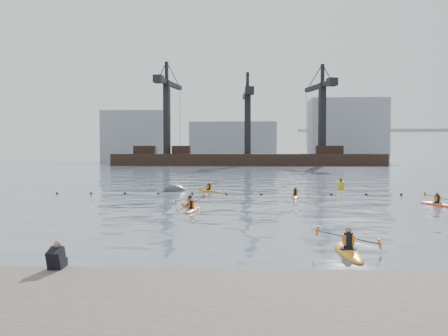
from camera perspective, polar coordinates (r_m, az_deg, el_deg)
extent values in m
plane|color=#3D485A|center=(18.87, 3.54, -9.42)|extent=(400.00, 400.00, 0.00)
cube|color=#4C443D|center=(10.20, 4.29, -19.48)|extent=(18.00, 7.00, 1.00)
cube|color=black|center=(14.04, -19.54, -10.27)|extent=(0.38, 0.60, 0.67)
cube|color=black|center=(14.27, -19.20, -10.72)|extent=(0.34, 0.40, 0.24)
sphere|color=#8C6651|center=(14.06, -19.41, -8.67)|extent=(0.21, 0.21, 0.21)
sphere|color=black|center=(44.43, -19.43, -2.90)|extent=(0.24, 0.24, 0.24)
sphere|color=black|center=(43.54, -15.69, -2.96)|extent=(0.24, 0.24, 0.24)
sphere|color=black|center=(42.77, -11.83, -3.01)|extent=(0.24, 0.24, 0.24)
sphere|color=black|center=(42.09, -7.88, -3.07)|extent=(0.24, 0.24, 0.24)
sphere|color=black|center=(41.51, -3.84, -3.13)|extent=(0.24, 0.24, 0.24)
sphere|color=black|center=(41.11, 0.30, -3.17)|extent=(0.24, 0.24, 0.24)
sphere|color=black|center=(40.96, 4.50, -3.20)|extent=(0.24, 0.24, 0.24)
sphere|color=black|center=(41.14, 8.68, -3.19)|extent=(0.24, 0.24, 0.24)
sphere|color=black|center=(41.64, 12.79, -3.16)|extent=(0.24, 0.24, 0.24)
sphere|color=black|center=(42.42, 16.75, -3.10)|extent=(0.24, 0.24, 0.24)
sphere|color=black|center=(43.40, 20.55, -3.03)|extent=(0.24, 0.24, 0.24)
sphere|color=black|center=(44.49, 24.20, -2.95)|extent=(0.24, 0.24, 0.24)
cube|color=black|center=(128.52, 2.84, 0.71)|extent=(72.00, 12.00, 4.50)
cube|color=black|center=(131.45, -9.46, 2.18)|extent=(6.00, 3.00, 2.20)
cube|color=black|center=(129.71, -5.14, 2.20)|extent=(5.00, 3.00, 2.20)
cube|color=black|center=(130.41, 12.57, 2.16)|extent=(7.00, 3.00, 2.20)
cube|color=black|center=(130.65, -6.90, 6.10)|extent=(1.85, 1.85, 20.00)
cube|color=black|center=(134.18, -6.52, 10.03)|extent=(4.31, 17.93, 1.20)
cube|color=black|center=(125.81, -7.89, 10.56)|extent=(2.62, 2.94, 2.00)
cube|color=black|center=(132.14, -6.92, 11.51)|extent=(0.93, 0.93, 5.00)
cube|color=black|center=(128.73, 2.85, 5.50)|extent=(1.73, 1.73, 17.00)
cube|color=black|center=(131.68, 2.77, 8.87)|extent=(2.50, 15.05, 1.20)
cube|color=black|center=(124.27, 3.08, 9.29)|extent=(2.42, 2.78, 2.00)
cube|color=black|center=(129.87, 2.86, 10.35)|extent=(0.87, 0.87, 5.00)
cube|color=black|center=(130.38, 11.72, 5.86)|extent=(1.96, 1.96, 19.00)
cube|color=black|center=(133.60, 11.30, 9.60)|extent=(5.56, 16.73, 1.20)
cube|color=black|center=(125.92, 12.87, 10.06)|extent=(2.80, 3.08, 2.00)
cube|color=black|center=(131.74, 11.76, 11.07)|extent=(0.98, 0.98, 5.00)
cube|color=gray|center=(173.19, -10.56, 3.71)|extent=(22.00, 14.00, 18.00)
cube|color=gray|center=(168.59, 1.12, 3.11)|extent=(30.00, 14.00, 14.00)
cube|color=gray|center=(172.30, 14.58, 4.35)|extent=(26.00, 14.00, 22.00)
cube|color=gray|center=(196.60, 19.11, 4.30)|extent=(70.00, 2.00, 1.20)
cylinder|color=gray|center=(191.01, 11.87, 3.84)|extent=(1.60, 1.60, 20.00)
ellipsoid|color=orange|center=(29.78, -3.94, -5.14)|extent=(0.84, 2.91, 0.29)
cylinder|color=black|center=(29.77, -3.94, -4.92)|extent=(0.59, 0.59, 0.05)
cylinder|color=black|center=(29.74, -3.94, -4.44)|extent=(0.27, 0.27, 0.47)
cube|color=orange|center=(29.74, -3.94, -4.40)|extent=(0.34, 0.23, 0.30)
sphere|color=#8C6651|center=(29.71, -3.94, -3.84)|extent=(0.19, 0.19, 0.19)
cylinder|color=black|center=(29.73, -3.94, -4.27)|extent=(1.75, 0.19, 0.97)
cube|color=#D85914|center=(29.98, -5.66, -5.05)|extent=(0.20, 0.14, 0.29)
cube|color=#D85914|center=(29.51, -2.20, -3.46)|extent=(0.20, 0.14, 0.29)
ellipsoid|color=orange|center=(18.11, 14.73, -9.83)|extent=(0.76, 3.54, 0.35)
cylinder|color=black|center=(18.08, 14.73, -9.38)|extent=(0.67, 0.67, 0.07)
cylinder|color=black|center=(18.02, 14.74, -8.42)|extent=(0.33, 0.33, 0.57)
cube|color=orange|center=(18.02, 14.74, -8.35)|extent=(0.40, 0.25, 0.38)
sphere|color=#8C6651|center=(17.96, 14.75, -7.21)|extent=(0.23, 0.23, 0.23)
cylinder|color=black|center=(18.00, 14.74, -8.07)|extent=(2.38, 0.08, 0.54)
cube|color=#D85914|center=(17.75, 11.17, -7.42)|extent=(0.13, 0.16, 0.38)
cube|color=#D85914|center=(18.33, 18.21, -8.67)|extent=(0.13, 0.16, 0.38)
ellipsoid|color=#C84D12|center=(32.19, -4.11, -4.60)|extent=(2.01, 3.10, 0.32)
cylinder|color=black|center=(32.18, -4.11, -4.37)|extent=(0.80, 0.80, 0.06)
cylinder|color=black|center=(32.15, -4.11, -3.88)|extent=(0.30, 0.30, 0.51)
cube|color=orange|center=(32.14, -4.11, -3.85)|extent=(0.42, 0.36, 0.34)
sphere|color=#8C6651|center=(32.11, -4.11, -3.27)|extent=(0.21, 0.21, 0.21)
cylinder|color=black|center=(32.14, -4.11, -3.71)|extent=(1.94, 1.02, 0.29)
cube|color=#D85914|center=(31.81, -5.82, -3.99)|extent=(0.14, 0.16, 0.34)
cube|color=#D85914|center=(32.49, -2.44, -3.43)|extent=(0.14, 0.16, 0.34)
ellipsoid|color=#C38116|center=(39.02, 8.57, -3.46)|extent=(1.02, 3.18, 0.31)
cylinder|color=black|center=(39.01, 8.57, -3.27)|extent=(0.66, 0.66, 0.06)
cylinder|color=black|center=(38.98, 8.57, -2.87)|extent=(0.29, 0.29, 0.51)
cube|color=orange|center=(38.98, 8.57, -2.84)|extent=(0.38, 0.26, 0.33)
sphere|color=#8C6651|center=(38.96, 8.58, -2.37)|extent=(0.21, 0.21, 0.21)
cylinder|color=black|center=(38.97, 8.57, -2.73)|extent=(2.03, 0.29, 0.75)
cube|color=#D85914|center=(38.99, 7.11, -2.23)|extent=(0.17, 0.16, 0.33)
cube|color=#D85914|center=(38.99, 10.04, -3.22)|extent=(0.17, 0.16, 0.33)
ellipsoid|color=#F24816|center=(36.12, 24.27, -4.05)|extent=(1.72, 3.32, 0.33)
cylinder|color=black|center=(36.11, 24.27, -3.84)|extent=(0.79, 0.79, 0.06)
cylinder|color=black|center=(36.08, 24.28, -3.38)|extent=(0.31, 0.31, 0.53)
cube|color=orange|center=(36.08, 24.28, -3.35)|extent=(0.42, 0.34, 0.35)
sphere|color=#8C6651|center=(36.05, 24.29, -2.81)|extent=(0.22, 0.22, 0.22)
cylinder|color=black|center=(36.07, 24.28, -3.22)|extent=(2.09, 0.78, 0.56)
cube|color=#D85914|center=(35.37, 23.01, -2.91)|extent=(0.17, 0.18, 0.35)
ellipsoid|color=#C58A17|center=(44.27, -1.82, -2.79)|extent=(2.64, 2.80, 0.32)
cylinder|color=black|center=(44.26, -1.82, -2.62)|extent=(0.85, 0.85, 0.06)
cylinder|color=black|center=(44.24, -1.83, -2.26)|extent=(0.30, 0.30, 0.52)
cube|color=orange|center=(44.24, -1.83, -2.23)|extent=(0.42, 0.41, 0.34)
sphere|color=#8C6651|center=(44.22, -1.83, -1.80)|extent=(0.21, 0.21, 0.21)
cylinder|color=black|center=(44.23, -1.83, -2.13)|extent=(1.59, 1.45, 0.70)
cube|color=#D85914|center=(43.64, -2.89, -2.59)|extent=(0.21, 0.20, 0.34)
cube|color=#D85914|center=(44.85, -0.79, -1.68)|extent=(0.21, 0.20, 0.34)
ellipsoid|color=#424548|center=(45.17, -5.87, -2.75)|extent=(2.91, 2.59, 1.65)
cylinder|color=#C09B13|center=(48.73, 13.88, -2.10)|extent=(0.70, 0.70, 0.90)
cone|color=black|center=(48.69, 13.89, -1.34)|extent=(0.44, 0.44, 0.35)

